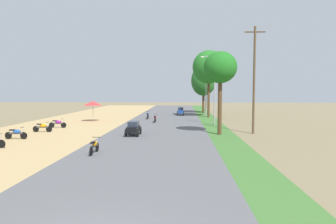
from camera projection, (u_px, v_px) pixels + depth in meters
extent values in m
cylinder|color=black|center=(1.00, 144.00, 20.23)|extent=(0.56, 0.06, 0.56)
cylinder|color=#A5A8AD|center=(0.00, 140.00, 20.21)|extent=(0.26, 0.05, 0.68)
cylinder|color=black|center=(24.00, 136.00, 23.90)|extent=(0.56, 0.06, 0.56)
cylinder|color=black|center=(8.00, 136.00, 23.96)|extent=(0.56, 0.06, 0.56)
cube|color=#333338|center=(16.00, 133.00, 23.92)|extent=(1.12, 0.12, 0.12)
ellipsoid|color=#1E4CA5|center=(17.00, 132.00, 23.90)|extent=(0.64, 0.28, 0.32)
cube|color=black|center=(12.00, 130.00, 23.91)|extent=(0.44, 0.20, 0.10)
cylinder|color=#A5A8AD|center=(23.00, 132.00, 23.88)|extent=(0.26, 0.05, 0.68)
cylinder|color=black|center=(22.00, 128.00, 23.86)|extent=(0.04, 0.54, 0.04)
cylinder|color=black|center=(49.00, 129.00, 27.93)|extent=(0.56, 0.06, 0.56)
cylinder|color=black|center=(36.00, 129.00, 27.99)|extent=(0.56, 0.06, 0.56)
cube|color=#333338|center=(42.00, 127.00, 27.95)|extent=(1.12, 0.12, 0.12)
ellipsoid|color=orange|center=(43.00, 126.00, 27.93)|extent=(0.64, 0.28, 0.32)
cube|color=black|center=(39.00, 124.00, 27.94)|extent=(0.44, 0.20, 0.10)
cylinder|color=#A5A8AD|center=(48.00, 126.00, 27.91)|extent=(0.26, 0.05, 0.68)
cylinder|color=black|center=(48.00, 122.00, 27.89)|extent=(0.04, 0.54, 0.04)
cylinder|color=black|center=(64.00, 125.00, 31.08)|extent=(0.56, 0.06, 0.56)
cylinder|color=black|center=(52.00, 125.00, 31.14)|extent=(0.56, 0.06, 0.56)
cube|color=#333338|center=(58.00, 123.00, 31.10)|extent=(1.12, 0.12, 0.12)
ellipsoid|color=#8C1E8C|center=(58.00, 122.00, 31.09)|extent=(0.64, 0.28, 0.32)
cube|color=black|center=(55.00, 121.00, 31.09)|extent=(0.44, 0.20, 0.10)
cylinder|color=#A5A8AD|center=(63.00, 122.00, 31.07)|extent=(0.26, 0.05, 0.68)
cylinder|color=black|center=(62.00, 119.00, 31.04)|extent=(0.04, 0.54, 0.04)
cylinder|color=#99999E|center=(93.00, 113.00, 37.46)|extent=(0.05, 0.05, 2.10)
cone|color=red|center=(93.00, 103.00, 37.37)|extent=(2.20, 2.20, 0.55)
cylinder|color=#4C351E|center=(220.00, 105.00, 26.26)|extent=(0.36, 0.36, 5.06)
ellipsoid|color=#1D641C|center=(220.00, 67.00, 26.03)|extent=(2.86, 2.86, 2.73)
cylinder|color=#4C351E|center=(209.00, 97.00, 43.09)|extent=(0.34, 0.34, 5.81)
ellipsoid|color=#206720|center=(209.00, 67.00, 42.79)|extent=(4.59, 4.59, 4.70)
cylinder|color=#4C351E|center=(203.00, 101.00, 51.05)|extent=(0.38, 0.38, 4.05)
ellipsoid|color=#235E23|center=(204.00, 81.00, 50.80)|extent=(4.13, 4.13, 5.08)
cylinder|color=gray|center=(215.00, 90.00, 33.59)|extent=(0.16, 0.16, 7.69)
cylinder|color=gray|center=(209.00, 56.00, 33.36)|extent=(1.40, 0.08, 0.08)
ellipsoid|color=silver|center=(202.00, 57.00, 33.40)|extent=(0.36, 0.20, 0.14)
cylinder|color=gray|center=(221.00, 56.00, 33.29)|extent=(1.40, 0.08, 0.08)
ellipsoid|color=silver|center=(228.00, 57.00, 33.26)|extent=(0.36, 0.20, 0.14)
cylinder|color=gray|center=(206.00, 89.00, 46.06)|extent=(0.16, 0.16, 8.03)
cylinder|color=gray|center=(202.00, 63.00, 45.82)|extent=(1.40, 0.08, 0.08)
ellipsoid|color=silver|center=(197.00, 64.00, 45.86)|extent=(0.36, 0.20, 0.14)
cylinder|color=gray|center=(211.00, 63.00, 45.75)|extent=(1.40, 0.08, 0.08)
ellipsoid|color=silver|center=(216.00, 64.00, 45.72)|extent=(0.36, 0.20, 0.14)
cylinder|color=brown|center=(254.00, 81.00, 27.00)|extent=(0.20, 0.20, 9.51)
cube|color=#473323|center=(255.00, 32.00, 26.70)|extent=(1.80, 0.10, 0.10)
cube|color=black|center=(133.00, 129.00, 25.80)|extent=(0.88, 2.25, 0.44)
cube|color=#232B38|center=(134.00, 124.00, 25.87)|extent=(0.81, 1.30, 0.40)
cylinder|color=black|center=(129.00, 130.00, 26.65)|extent=(0.11, 0.64, 0.64)
cylinder|color=black|center=(140.00, 130.00, 26.61)|extent=(0.11, 0.64, 0.64)
cylinder|color=black|center=(126.00, 133.00, 25.04)|extent=(0.11, 0.64, 0.64)
cylinder|color=black|center=(138.00, 133.00, 24.99)|extent=(0.11, 0.64, 0.64)
cube|color=navy|center=(181.00, 111.00, 46.40)|extent=(0.84, 1.95, 0.50)
cube|color=#232B38|center=(181.00, 108.00, 46.42)|extent=(0.77, 1.10, 0.40)
cylinder|color=black|center=(184.00, 114.00, 45.70)|extent=(0.10, 0.60, 0.60)
cylinder|color=black|center=(177.00, 114.00, 45.75)|extent=(0.10, 0.60, 0.60)
cylinder|color=black|center=(184.00, 113.00, 47.10)|extent=(0.10, 0.60, 0.60)
cylinder|color=black|center=(178.00, 113.00, 47.15)|extent=(0.10, 0.60, 0.60)
cylinder|color=black|center=(97.00, 147.00, 18.99)|extent=(0.06, 0.56, 0.56)
cylinder|color=black|center=(91.00, 151.00, 17.76)|extent=(0.06, 0.56, 0.56)
cube|color=#333338|center=(94.00, 146.00, 18.36)|extent=(0.12, 1.12, 0.12)
ellipsoid|color=orange|center=(95.00, 143.00, 18.43)|extent=(0.28, 0.64, 0.32)
cube|color=black|center=(93.00, 143.00, 18.07)|extent=(0.20, 0.44, 0.10)
cylinder|color=#A5A8AD|center=(97.00, 143.00, 18.91)|extent=(0.05, 0.26, 0.68)
cylinder|color=black|center=(96.00, 137.00, 18.83)|extent=(0.54, 0.04, 0.04)
cylinder|color=black|center=(156.00, 119.00, 37.01)|extent=(0.06, 0.56, 0.56)
cylinder|color=black|center=(155.00, 120.00, 35.77)|extent=(0.06, 0.56, 0.56)
cube|color=#333338|center=(155.00, 118.00, 36.38)|extent=(0.12, 1.12, 0.12)
ellipsoid|color=red|center=(155.00, 117.00, 36.45)|extent=(0.28, 0.64, 0.32)
cube|color=black|center=(155.00, 116.00, 36.08)|extent=(0.20, 0.44, 0.10)
cylinder|color=#A5A8AD|center=(156.00, 117.00, 36.93)|extent=(0.05, 0.26, 0.68)
cylinder|color=black|center=(156.00, 114.00, 36.84)|extent=(0.54, 0.04, 0.04)
cylinder|color=black|center=(148.00, 116.00, 41.21)|extent=(0.06, 0.56, 0.56)
cylinder|color=black|center=(147.00, 117.00, 39.97)|extent=(0.06, 0.56, 0.56)
cube|color=#333338|center=(148.00, 115.00, 40.58)|extent=(0.12, 1.12, 0.12)
ellipsoid|color=#1E4CA5|center=(148.00, 114.00, 40.65)|extent=(0.28, 0.64, 0.32)
cube|color=black|center=(148.00, 114.00, 40.28)|extent=(0.20, 0.44, 0.10)
cylinder|color=#A5A8AD|center=(148.00, 114.00, 41.13)|extent=(0.05, 0.26, 0.68)
cylinder|color=black|center=(148.00, 112.00, 41.04)|extent=(0.54, 0.04, 0.04)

